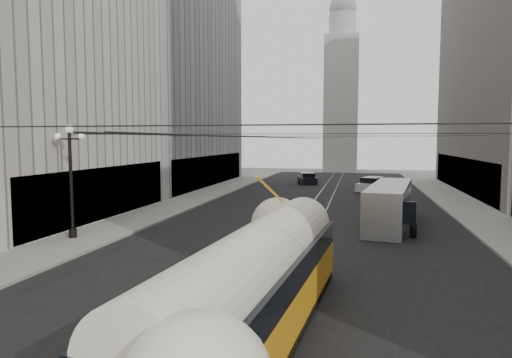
% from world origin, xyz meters
% --- Properties ---
extents(road, '(20.00, 85.00, 0.02)m').
position_xyz_m(road, '(0.00, 32.50, 0.00)').
color(road, black).
rests_on(road, ground).
extents(sidewalk_left, '(4.00, 72.00, 0.15)m').
position_xyz_m(sidewalk_left, '(-12.00, 36.00, 0.07)').
color(sidewalk_left, gray).
rests_on(sidewalk_left, ground).
extents(sidewalk_right, '(4.00, 72.00, 0.15)m').
position_xyz_m(sidewalk_right, '(12.00, 36.00, 0.07)').
color(sidewalk_right, gray).
rests_on(sidewalk_right, ground).
extents(rail_left, '(0.12, 85.00, 0.04)m').
position_xyz_m(rail_left, '(-0.75, 32.50, 0.00)').
color(rail_left, gray).
rests_on(rail_left, ground).
extents(rail_right, '(0.12, 85.00, 0.04)m').
position_xyz_m(rail_right, '(0.75, 32.50, 0.00)').
color(rail_right, gray).
rests_on(rail_right, ground).
extents(building_left_far, '(12.60, 28.60, 28.60)m').
position_xyz_m(building_left_far, '(-19.99, 48.00, 14.31)').
color(building_left_far, '#999999').
rests_on(building_left_far, ground).
extents(distant_tower, '(6.00, 6.00, 31.36)m').
position_xyz_m(distant_tower, '(0.00, 80.00, 14.97)').
color(distant_tower, '#B2AFA8').
rests_on(distant_tower, ground).
extents(lamppost_left_mid, '(1.86, 0.44, 6.37)m').
position_xyz_m(lamppost_left_mid, '(-12.60, 18.00, 3.74)').
color(lamppost_left_mid, black).
rests_on(lamppost_left_mid, sidewalk_left).
extents(catenary, '(25.00, 72.00, 0.23)m').
position_xyz_m(catenary, '(0.12, 31.49, 5.88)').
color(catenary, black).
rests_on(catenary, ground).
extents(streetcar, '(3.53, 15.31, 3.35)m').
position_xyz_m(streetcar, '(0.50, 7.54, 1.64)').
color(streetcar, orange).
rests_on(streetcar, ground).
extents(city_bus, '(3.83, 11.10, 2.75)m').
position_xyz_m(city_bus, '(5.29, 26.54, 1.51)').
color(city_bus, gray).
rests_on(city_bus, ground).
extents(sedan_white_far, '(3.76, 5.36, 1.56)m').
position_xyz_m(sedan_white_far, '(4.79, 47.19, 0.71)').
color(sedan_white_far, white).
rests_on(sedan_white_far, ground).
extents(sedan_dark_far, '(3.10, 4.90, 1.44)m').
position_xyz_m(sedan_dark_far, '(-3.23, 54.32, 0.65)').
color(sedan_dark_far, black).
rests_on(sedan_dark_far, ground).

